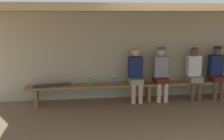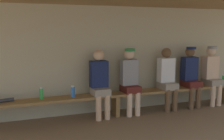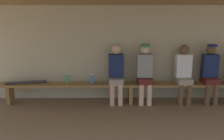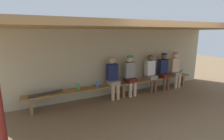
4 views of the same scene
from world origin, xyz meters
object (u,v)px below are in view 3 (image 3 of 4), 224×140
object	(u,v)px
bench	(131,87)
baseball_bat	(26,82)
player_with_sunglasses	(184,72)
player_middle	(116,72)
water_bottle_green	(92,79)
player_rightmost	(210,71)
water_bottle_orange	(67,79)
player_shirtless_tan	(145,71)

from	to	relation	value
bench	baseball_bat	world-z (taller)	baseball_bat
bench	player_with_sunglasses	world-z (taller)	player_with_sunglasses
player_middle	water_bottle_green	xyz separation A→B (m)	(-0.54, -0.02, -0.17)
player_rightmost	water_bottle_orange	distance (m)	3.24
water_bottle_green	bench	bearing A→B (deg)	0.87
player_rightmost	player_with_sunglasses	world-z (taller)	player_rightmost
bench	water_bottle_green	world-z (taller)	water_bottle_green
player_shirtless_tan	water_bottle_green	size ratio (longest dim) A/B	6.11
player_middle	player_with_sunglasses	distance (m)	1.52
bench	player_with_sunglasses	distance (m)	1.24
player_rightmost	water_bottle_orange	size ratio (longest dim) A/B	6.08
player_shirtless_tan	player_with_sunglasses	bearing A→B (deg)	-0.03
bench	player_rightmost	distance (m)	1.83
player_middle	player_rightmost	distance (m)	2.12
player_rightmost	player_shirtless_tan	world-z (taller)	same
water_bottle_orange	baseball_bat	bearing A→B (deg)	-177.80
player_with_sunglasses	baseball_bat	world-z (taller)	player_with_sunglasses
player_shirtless_tan	water_bottle_orange	bearing A→B (deg)	178.97
bench	player_middle	distance (m)	0.47
player_middle	water_bottle_green	distance (m)	0.57
player_rightmost	player_middle	bearing A→B (deg)	-179.99
water_bottle_green	water_bottle_orange	size ratio (longest dim) A/B	0.99
player_with_sunglasses	player_shirtless_tan	world-z (taller)	player_shirtless_tan
bench	player_middle	xyz separation A→B (m)	(-0.33, 0.00, 0.34)
player_middle	player_rightmost	xyz separation A→B (m)	(2.12, 0.00, 0.02)
player_middle	bench	bearing A→B (deg)	-0.54
player_shirtless_tan	baseball_bat	distance (m)	2.69
player_rightmost	player_shirtless_tan	xyz separation A→B (m)	(-1.48, 0.00, 0.00)
baseball_bat	player_rightmost	bearing A→B (deg)	-9.63
player_shirtless_tan	water_bottle_orange	size ratio (longest dim) A/B	6.08
player_with_sunglasses	water_bottle_orange	bearing A→B (deg)	179.30
player_rightmost	baseball_bat	world-z (taller)	player_rightmost
water_bottle_orange	player_middle	bearing A→B (deg)	-1.66
bench	player_shirtless_tan	size ratio (longest dim) A/B	4.46
water_bottle_orange	water_bottle_green	bearing A→B (deg)	-4.85
player_shirtless_tan	water_bottle_green	xyz separation A→B (m)	(-1.19, -0.02, -0.18)
player_middle	player_rightmost	size ratio (longest dim) A/B	0.99
player_middle	player_with_sunglasses	world-z (taller)	same
player_with_sunglasses	water_bottle_green	distance (m)	2.07
bench	baseball_bat	xyz separation A→B (m)	(-2.36, -0.00, 0.11)
player_middle	player_with_sunglasses	bearing A→B (deg)	0.00
player_rightmost	player_with_sunglasses	xyz separation A→B (m)	(-0.60, -0.00, -0.02)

